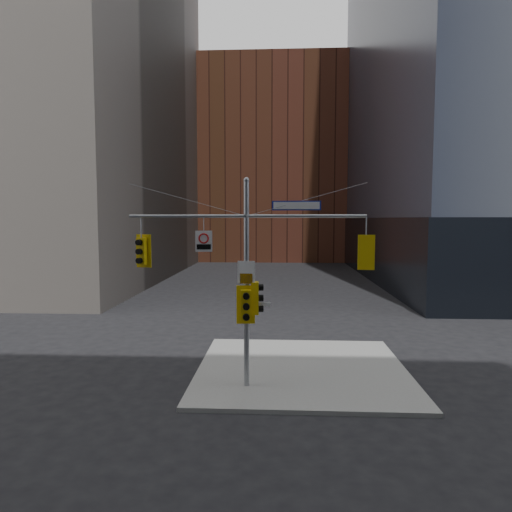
# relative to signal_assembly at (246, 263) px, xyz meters

# --- Properties ---
(ground) EXTENTS (160.00, 160.00, 0.00)m
(ground) POSITION_rel_signal_assembly_xyz_m (0.00, -1.99, -4.42)
(ground) COLOR black
(ground) RESTS_ON ground
(sidewalk_corner) EXTENTS (8.00, 8.00, 0.15)m
(sidewalk_corner) POSITION_rel_signal_assembly_xyz_m (2.00, 2.01, -4.34)
(sidewalk_corner) COLOR gray
(sidewalk_corner) RESTS_ON ground
(brick_midrise) EXTENTS (26.00, 20.00, 28.00)m
(brick_midrise) POSITION_rel_signal_assembly_xyz_m (0.00, 56.01, 9.58)
(brick_midrise) COLOR brown
(brick_midrise) RESTS_ON ground
(signal_assembly) EXTENTS (8.00, 0.80, 7.30)m
(signal_assembly) POSITION_rel_signal_assembly_xyz_m (0.00, 0.00, 0.00)
(signal_assembly) COLOR #93969B
(signal_assembly) RESTS_ON ground
(traffic_light_west_arm) EXTENTS (0.54, 0.50, 1.15)m
(traffic_light_west_arm) POSITION_rel_signal_assembly_xyz_m (-3.61, 0.01, 0.38)
(traffic_light_west_arm) COLOR gold
(traffic_light_west_arm) RESTS_ON ground
(traffic_light_east_arm) EXTENTS (0.56, 0.46, 1.17)m
(traffic_light_east_arm) POSITION_rel_signal_assembly_xyz_m (4.00, 0.00, 0.38)
(traffic_light_east_arm) COLOR gold
(traffic_light_east_arm) RESTS_ON ground
(traffic_light_pole_side) EXTENTS (0.45, 0.38, 1.11)m
(traffic_light_pole_side) POSITION_rel_signal_assembly_xyz_m (0.33, 0.01, -1.21)
(traffic_light_pole_side) COLOR gold
(traffic_light_pole_side) RESTS_ON ground
(traffic_light_pole_front) EXTENTS (0.63, 0.53, 1.31)m
(traffic_light_pole_front) POSITION_rel_signal_assembly_xyz_m (-0.00, -0.27, -1.41)
(traffic_light_pole_front) COLOR gold
(traffic_light_pole_front) RESTS_ON ground
(street_sign_blade) EXTENTS (1.63, 0.15, 0.32)m
(street_sign_blade) POSITION_rel_signal_assembly_xyz_m (1.68, 0.00, 1.93)
(street_sign_blade) COLOR navy
(street_sign_blade) RESTS_ON ground
(regulatory_sign_arm) EXTENTS (0.57, 0.09, 0.72)m
(regulatory_sign_arm) POSITION_rel_signal_assembly_xyz_m (-1.45, -0.02, 0.76)
(regulatory_sign_arm) COLOR silver
(regulatory_sign_arm) RESTS_ON ground
(regulatory_sign_pole) EXTENTS (0.59, 0.09, 0.77)m
(regulatory_sign_pole) POSITION_rel_signal_assembly_xyz_m (0.00, -0.11, -0.33)
(regulatory_sign_pole) COLOR silver
(regulatory_sign_pole) RESTS_ON ground
(street_blade_ew) EXTENTS (0.73, 0.13, 0.15)m
(street_blade_ew) POSITION_rel_signal_assembly_xyz_m (0.45, 0.01, -1.43)
(street_blade_ew) COLOR silver
(street_blade_ew) RESTS_ON ground
(street_blade_ns) EXTENTS (0.10, 0.79, 0.16)m
(street_blade_ns) POSITION_rel_signal_assembly_xyz_m (0.00, 0.46, -1.57)
(street_blade_ns) COLOR #145926
(street_blade_ns) RESTS_ON ground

